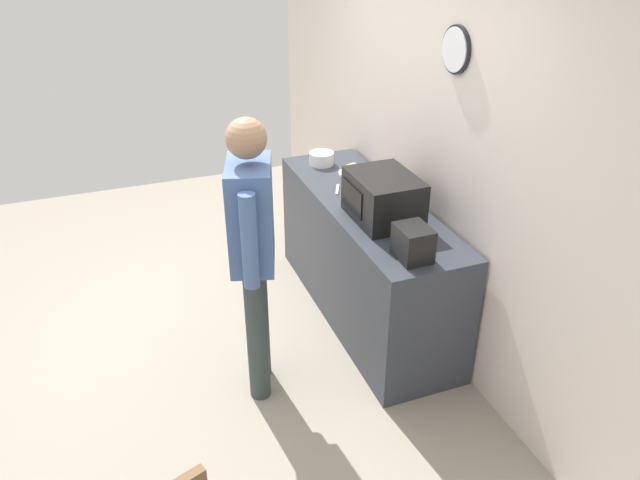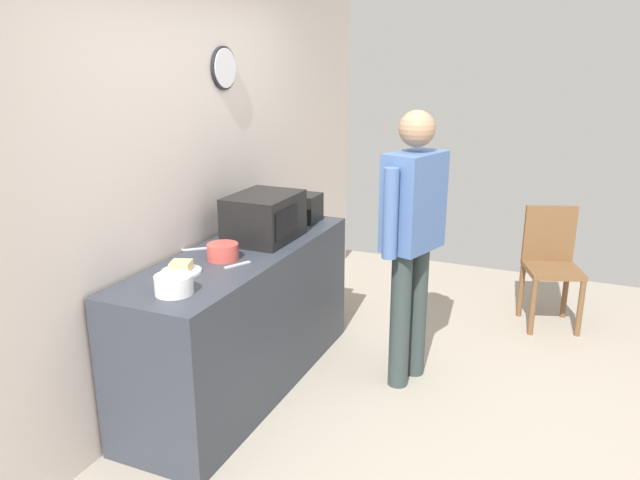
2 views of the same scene
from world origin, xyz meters
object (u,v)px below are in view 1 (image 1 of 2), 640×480
object	(u,v)px
toaster	(413,243)
salad_bowl	(322,158)
person_standing	(253,243)
sandwich_plate	(353,171)
microwave	(383,197)
spoon_utensil	(337,189)
cereal_bowl	(358,184)
fork_utensil	(396,190)

from	to	relation	value
toaster	salad_bowl	bearing A→B (deg)	179.05
salad_bowl	person_standing	xyz separation A→B (m)	(1.24, -0.89, 0.07)
sandwich_plate	salad_bowl	bearing A→B (deg)	-150.62
microwave	salad_bowl	world-z (taller)	microwave
toaster	person_standing	distance (m)	0.91
microwave	salad_bowl	xyz separation A→B (m)	(-1.02, -0.03, -0.10)
microwave	spoon_utensil	size ratio (longest dim) A/B	2.94
cereal_bowl	microwave	bearing A→B (deg)	-3.62
sandwich_plate	person_standing	bearing A→B (deg)	-47.10
sandwich_plate	fork_utensil	bearing A→B (deg)	23.90
toaster	fork_utensil	distance (m)	0.95
cereal_bowl	person_standing	world-z (taller)	person_standing
salad_bowl	spoon_utensil	bearing A→B (deg)	-7.82
microwave	cereal_bowl	xyz separation A→B (m)	(-0.46, 0.03, -0.10)
microwave	person_standing	xyz separation A→B (m)	(0.22, -0.93, -0.03)
sandwich_plate	spoon_utensil	bearing A→B (deg)	-44.22
cereal_bowl	fork_utensil	world-z (taller)	cereal_bowl
sandwich_plate	spoon_utensil	distance (m)	0.32
sandwich_plate	cereal_bowl	size ratio (longest dim) A/B	1.21
cereal_bowl	person_standing	xyz separation A→B (m)	(0.68, -0.95, 0.07)
sandwich_plate	toaster	size ratio (longest dim) A/B	1.01
sandwich_plate	salad_bowl	distance (m)	0.31
fork_utensil	person_standing	xyz separation A→B (m)	(0.59, -1.21, 0.11)
sandwich_plate	toaster	xyz separation A→B (m)	(1.27, -0.18, 0.08)
salad_bowl	spoon_utensil	xyz separation A→B (m)	(0.50, -0.07, -0.05)
cereal_bowl	salad_bowl	bearing A→B (deg)	-173.53
person_standing	spoon_utensil	bearing A→B (deg)	132.07
microwave	fork_utensil	bearing A→B (deg)	141.69
sandwich_plate	salad_bowl	world-z (taller)	salad_bowl
spoon_utensil	fork_utensil	bearing A→B (deg)	68.39
salad_bowl	toaster	xyz separation A→B (m)	(1.54, -0.03, 0.05)
cereal_bowl	person_standing	distance (m)	1.18
sandwich_plate	person_standing	size ratio (longest dim) A/B	0.13
microwave	sandwich_plate	bearing A→B (deg)	170.99
sandwich_plate	fork_utensil	world-z (taller)	sandwich_plate
cereal_bowl	spoon_utensil	bearing A→B (deg)	-114.39
fork_utensil	spoon_utensil	world-z (taller)	same
salad_bowl	cereal_bowl	world-z (taller)	salad_bowl
toaster	person_standing	xyz separation A→B (m)	(-0.30, -0.87, 0.02)
microwave	sandwich_plate	xyz separation A→B (m)	(-0.75, 0.12, -0.13)
salad_bowl	toaster	world-z (taller)	toaster
salad_bowl	fork_utensil	size ratio (longest dim) A/B	1.14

